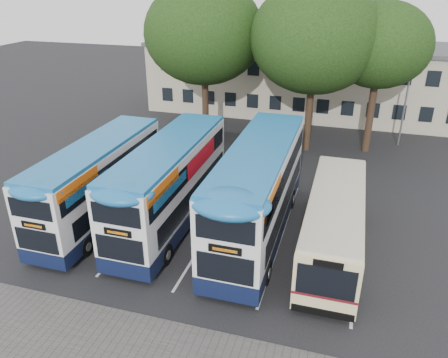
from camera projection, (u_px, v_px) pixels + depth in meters
The scene contains 11 objects.
ground at pixel (266, 303), 17.12m from camera, with size 120.00×120.00×0.00m, color black.
bay_lines at pixel (214, 225), 22.42m from camera, with size 14.12×11.00×0.01m.
depot_building at pixel (328, 79), 39.18m from camera, with size 32.40×8.40×6.20m.
lamp_post at pixel (410, 78), 30.71m from camera, with size 0.25×1.05×9.06m.
tree_left at pixel (204, 33), 31.39m from camera, with size 8.65×8.65×11.53m.
tree_mid at pixel (315, 38), 28.81m from camera, with size 8.69×8.69×11.59m.
tree_right at pixel (381, 45), 28.74m from camera, with size 6.66×6.66×10.29m.
bus_dd_left at pixel (99, 179), 22.17m from camera, with size 2.39×9.88×4.11m.
bus_dd_mid at pixel (170, 181), 21.67m from camera, with size 2.52×10.41×4.34m.
bus_dd_right at pixel (258, 188), 20.62m from camera, with size 2.68×11.06×4.61m.
bus_single at pixel (335, 220), 19.72m from camera, with size 2.44×9.60×2.86m.
Camera 1 is at (2.27, -13.33, 11.68)m, focal length 35.00 mm.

